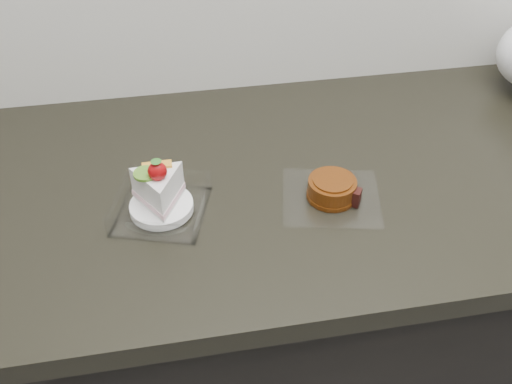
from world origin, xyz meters
TOP-DOWN VIEW (x-y plane):
  - counter at (0.00, 1.69)m, footprint 2.04×0.64m
  - cake_tray at (-0.34, 1.63)m, footprint 0.17×0.17m
  - mooncake_wrap at (-0.06, 1.61)m, footprint 0.19×0.18m

SIDE VIEW (x-z plane):
  - counter at x=0.00m, z-range 0.00..0.90m
  - mooncake_wrap at x=-0.06m, z-range 0.90..0.93m
  - cake_tray at x=-0.34m, z-range 0.87..0.98m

